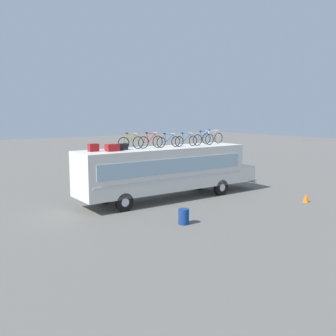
{
  "coord_description": "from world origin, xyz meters",
  "views": [
    {
      "loc": [
        -13.3,
        -19.16,
        5.34
      ],
      "look_at": [
        0.33,
        0.0,
        1.93
      ],
      "focal_mm": 41.35,
      "sensor_mm": 36.0,
      "label": 1
    }
  ],
  "objects_px": {
    "rooftop_bicycle_3": "(168,141)",
    "traffic_cone": "(306,198)",
    "bus": "(167,169)",
    "rooftop_bicycle_6": "(212,138)",
    "trash_bin": "(184,217)",
    "luggage_bag_3": "(122,147)",
    "rooftop_bicycle_4": "(186,140)",
    "rooftop_bicycle_1": "(131,142)",
    "rooftop_bicycle_2": "(151,141)",
    "luggage_bag_1": "(93,148)",
    "luggage_bag_2": "(112,148)",
    "rooftop_bicycle_5": "(203,139)"
  },
  "relations": [
    {
      "from": "rooftop_bicycle_5",
      "to": "luggage_bag_2",
      "type": "bearing_deg",
      "value": -179.68
    },
    {
      "from": "luggage_bag_1",
      "to": "rooftop_bicycle_6",
      "type": "xyz_separation_m",
      "value": [
        8.78,
        0.13,
        0.19
      ]
    },
    {
      "from": "rooftop_bicycle_1",
      "to": "rooftop_bicycle_2",
      "type": "height_order",
      "value": "rooftop_bicycle_1"
    },
    {
      "from": "rooftop_bicycle_2",
      "to": "traffic_cone",
      "type": "relative_size",
      "value": 3.38
    },
    {
      "from": "trash_bin",
      "to": "rooftop_bicycle_4",
      "type": "bearing_deg",
      "value": 51.05
    },
    {
      "from": "rooftop_bicycle_5",
      "to": "trash_bin",
      "type": "relative_size",
      "value": 2.32
    },
    {
      "from": "trash_bin",
      "to": "rooftop_bicycle_1",
      "type": "bearing_deg",
      "value": 89.07
    },
    {
      "from": "trash_bin",
      "to": "bus",
      "type": "bearing_deg",
      "value": 62.83
    },
    {
      "from": "luggage_bag_3",
      "to": "rooftop_bicycle_1",
      "type": "relative_size",
      "value": 0.37
    },
    {
      "from": "luggage_bag_2",
      "to": "rooftop_bicycle_6",
      "type": "bearing_deg",
      "value": 4.36
    },
    {
      "from": "luggage_bag_3",
      "to": "rooftop_bicycle_2",
      "type": "relative_size",
      "value": 0.37
    },
    {
      "from": "rooftop_bicycle_2",
      "to": "rooftop_bicycle_5",
      "type": "height_order",
      "value": "rooftop_bicycle_5"
    },
    {
      "from": "rooftop_bicycle_2",
      "to": "traffic_cone",
      "type": "xyz_separation_m",
      "value": [
        7.33,
        -5.72,
        -3.35
      ]
    },
    {
      "from": "bus",
      "to": "trash_bin",
      "type": "distance_m",
      "value": 5.74
    },
    {
      "from": "rooftop_bicycle_2",
      "to": "rooftop_bicycle_3",
      "type": "relative_size",
      "value": 0.99
    },
    {
      "from": "traffic_cone",
      "to": "luggage_bag_1",
      "type": "bearing_deg",
      "value": 151.95
    },
    {
      "from": "rooftop_bicycle_2",
      "to": "trash_bin",
      "type": "relative_size",
      "value": 2.31
    },
    {
      "from": "bus",
      "to": "rooftop_bicycle_4",
      "type": "distance_m",
      "value": 2.19
    },
    {
      "from": "luggage_bag_2",
      "to": "rooftop_bicycle_5",
      "type": "bearing_deg",
      "value": 0.32
    },
    {
      "from": "luggage_bag_1",
      "to": "luggage_bag_2",
      "type": "xyz_separation_m",
      "value": [
        0.9,
        -0.47,
        -0.02
      ]
    },
    {
      "from": "luggage_bag_3",
      "to": "rooftop_bicycle_2",
      "type": "height_order",
      "value": "rooftop_bicycle_2"
    },
    {
      "from": "rooftop_bicycle_6",
      "to": "trash_bin",
      "type": "relative_size",
      "value": 2.43
    },
    {
      "from": "bus",
      "to": "rooftop_bicycle_1",
      "type": "xyz_separation_m",
      "value": [
        -2.44,
        0.18,
        1.73
      ]
    },
    {
      "from": "rooftop_bicycle_2",
      "to": "rooftop_bicycle_3",
      "type": "distance_m",
      "value": 1.22
    },
    {
      "from": "rooftop_bicycle_6",
      "to": "luggage_bag_1",
      "type": "bearing_deg",
      "value": -179.17
    },
    {
      "from": "rooftop_bicycle_2",
      "to": "rooftop_bicycle_6",
      "type": "xyz_separation_m",
      "value": [
        5.14,
        0.24,
        0.01
      ]
    },
    {
      "from": "luggage_bag_3",
      "to": "rooftop_bicycle_4",
      "type": "xyz_separation_m",
      "value": [
        4.43,
        -0.26,
        0.19
      ]
    },
    {
      "from": "bus",
      "to": "rooftop_bicycle_3",
      "type": "bearing_deg",
      "value": 21.89
    },
    {
      "from": "trash_bin",
      "to": "traffic_cone",
      "type": "distance_m",
      "value": 8.78
    },
    {
      "from": "rooftop_bicycle_1",
      "to": "rooftop_bicycle_2",
      "type": "bearing_deg",
      "value": -0.18
    },
    {
      "from": "rooftop_bicycle_3",
      "to": "rooftop_bicycle_6",
      "type": "xyz_separation_m",
      "value": [
        3.93,
        0.38,
        0.04
      ]
    },
    {
      "from": "rooftop_bicycle_2",
      "to": "rooftop_bicycle_5",
      "type": "bearing_deg",
      "value": -4.73
    },
    {
      "from": "bus",
      "to": "luggage_bag_3",
      "type": "height_order",
      "value": "luggage_bag_3"
    },
    {
      "from": "rooftop_bicycle_4",
      "to": "rooftop_bicycle_5",
      "type": "xyz_separation_m",
      "value": [
        1.39,
        -0.06,
        0.03
      ]
    },
    {
      "from": "rooftop_bicycle_3",
      "to": "rooftop_bicycle_5",
      "type": "distance_m",
      "value": 2.66
    },
    {
      "from": "rooftop_bicycle_4",
      "to": "trash_bin",
      "type": "xyz_separation_m",
      "value": [
        -3.91,
        -4.84,
        -3.2
      ]
    },
    {
      "from": "luggage_bag_1",
      "to": "rooftop_bicycle_2",
      "type": "xyz_separation_m",
      "value": [
        3.64,
        -0.12,
        0.18
      ]
    },
    {
      "from": "rooftop_bicycle_3",
      "to": "traffic_cone",
      "type": "bearing_deg",
      "value": -42.43
    },
    {
      "from": "luggage_bag_1",
      "to": "rooftop_bicycle_6",
      "type": "relative_size",
      "value": 0.29
    },
    {
      "from": "rooftop_bicycle_3",
      "to": "rooftop_bicycle_6",
      "type": "distance_m",
      "value": 3.95
    },
    {
      "from": "bus",
      "to": "rooftop_bicycle_6",
      "type": "relative_size",
      "value": 6.84
    },
    {
      "from": "rooftop_bicycle_3",
      "to": "traffic_cone",
      "type": "distance_m",
      "value": 8.92
    },
    {
      "from": "luggage_bag_3",
      "to": "trash_bin",
      "type": "xyz_separation_m",
      "value": [
        0.52,
        -5.1,
        -3.01
      ]
    },
    {
      "from": "rooftop_bicycle_1",
      "to": "rooftop_bicycle_4",
      "type": "distance_m",
      "value": 3.84
    },
    {
      "from": "bus",
      "to": "rooftop_bicycle_6",
      "type": "bearing_deg",
      "value": 5.97
    },
    {
      "from": "luggage_bag_3",
      "to": "rooftop_bicycle_3",
      "type": "relative_size",
      "value": 0.36
    },
    {
      "from": "luggage_bag_1",
      "to": "luggage_bag_3",
      "type": "relative_size",
      "value": 0.85
    },
    {
      "from": "rooftop_bicycle_3",
      "to": "traffic_cone",
      "type": "xyz_separation_m",
      "value": [
        6.12,
        -5.59,
        -3.32
      ]
    },
    {
      "from": "luggage_bag_3",
      "to": "trash_bin",
      "type": "bearing_deg",
      "value": -84.22
    },
    {
      "from": "luggage_bag_2",
      "to": "rooftop_bicycle_1",
      "type": "distance_m",
      "value": 1.45
    }
  ]
}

